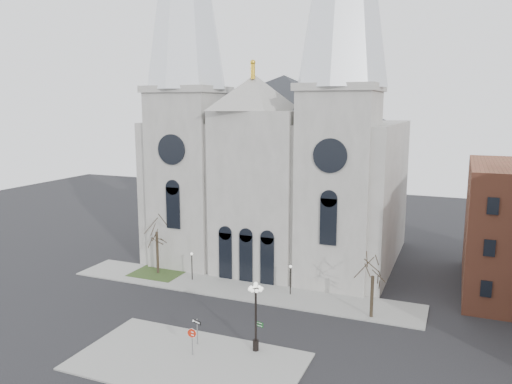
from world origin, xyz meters
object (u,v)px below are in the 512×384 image
at_px(stop_sign, 192,336).
at_px(globe_lamp, 256,308).
at_px(one_way_sign, 197,327).
at_px(street_name_sign, 257,332).

distance_m(stop_sign, globe_lamp, 5.58).
xyz_separation_m(one_way_sign, street_name_sign, (4.96, 1.18, -0.05)).
bearing_deg(stop_sign, street_name_sign, 48.52).
xyz_separation_m(globe_lamp, street_name_sign, (-0.04, 0.33, -2.25)).
xyz_separation_m(stop_sign, globe_lamp, (4.45, 2.66, 2.06)).
bearing_deg(one_way_sign, street_name_sign, 33.15).
height_order(globe_lamp, one_way_sign, globe_lamp).
distance_m(globe_lamp, one_way_sign, 5.53).
bearing_deg(globe_lamp, street_name_sign, 97.63).
distance_m(one_way_sign, street_name_sign, 5.09).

